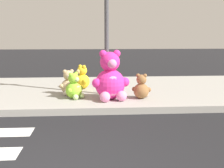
{
  "coord_description": "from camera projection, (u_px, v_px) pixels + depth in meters",
  "views": [
    {
      "loc": [
        0.63,
        -2.73,
        1.66
      ],
      "look_at": [
        1.08,
        3.6,
        0.55
      ],
      "focal_mm": 45.78,
      "sensor_mm": 36.0,
      "label": 1
    }
  ],
  "objects": [
    {
      "name": "sidewalk",
      "position": [
        70.0,
        91.0,
        8.02
      ],
      "size": [
        28.0,
        4.4,
        0.15
      ],
      "primitive_type": "cube",
      "color": "#9E9B93",
      "rests_on": "ground_plane"
    },
    {
      "name": "plush_lavender",
      "position": [
        115.0,
        83.0,
        7.82
      ],
      "size": [
        0.34,
        0.33,
        0.47
      ],
      "color": "#B28CD8",
      "rests_on": "sidewalk"
    },
    {
      "name": "plush_brown",
      "position": [
        141.0,
        88.0,
        6.78
      ],
      "size": [
        0.45,
        0.42,
        0.6
      ],
      "color": "olive",
      "rests_on": "sidewalk"
    },
    {
      "name": "plush_pink_large",
      "position": [
        110.0,
        80.0,
        6.64
      ],
      "size": [
        0.88,
        0.81,
        1.15
      ],
      "color": "#F22D93",
      "rests_on": "sidewalk"
    },
    {
      "name": "plush_tan",
      "position": [
        69.0,
        84.0,
        7.22
      ],
      "size": [
        0.48,
        0.45,
        0.64
      ],
      "color": "tan",
      "rests_on": "sidewalk"
    },
    {
      "name": "plush_lime",
      "position": [
        74.0,
        88.0,
        6.77
      ],
      "size": [
        0.45,
        0.45,
        0.63
      ],
      "color": "#8CD133",
      "rests_on": "sidewalk"
    },
    {
      "name": "sign_pole",
      "position": [
        107.0,
        26.0,
        7.0
      ],
      "size": [
        0.56,
        0.11,
        3.2
      ],
      "color": "#4C4C51",
      "rests_on": "sidewalk"
    },
    {
      "name": "plush_yellow",
      "position": [
        82.0,
        79.0,
        7.96
      ],
      "size": [
        0.49,
        0.47,
        0.67
      ],
      "color": "yellow",
      "rests_on": "sidewalk"
    }
  ]
}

